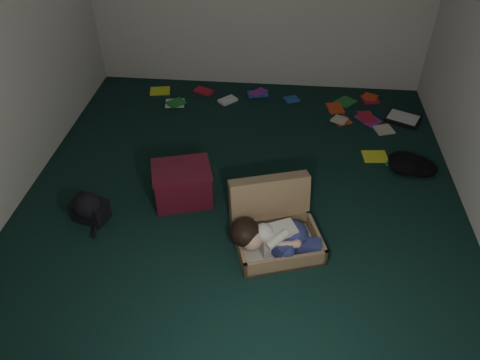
# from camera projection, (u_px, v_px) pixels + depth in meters

# --- Properties ---
(floor) EXTENTS (4.50, 4.50, 0.00)m
(floor) POSITION_uv_depth(u_px,v_px,m) (242.00, 199.00, 4.28)
(floor) COLOR black
(floor) RESTS_ON ground
(wall_front) EXTENTS (4.50, 0.00, 4.50)m
(wall_front) POSITION_uv_depth(u_px,v_px,m) (186.00, 340.00, 1.72)
(wall_front) COLOR silver
(wall_front) RESTS_ON ground
(suitcase) EXTENTS (0.83, 0.82, 0.49)m
(suitcase) POSITION_uv_depth(u_px,v_px,m) (274.00, 225.00, 3.81)
(suitcase) COLOR #8F734E
(suitcase) RESTS_ON floor
(person) EXTENTS (0.74, 0.37, 0.30)m
(person) POSITION_uv_depth(u_px,v_px,m) (274.00, 237.00, 3.65)
(person) COLOR silver
(person) RESTS_ON suitcase
(maroon_bin) EXTENTS (0.60, 0.53, 0.35)m
(maroon_bin) POSITION_uv_depth(u_px,v_px,m) (183.00, 184.00, 4.17)
(maroon_bin) COLOR #581121
(maroon_bin) RESTS_ON floor
(backpack) EXTENTS (0.42, 0.37, 0.21)m
(backpack) POSITION_uv_depth(u_px,v_px,m) (90.00, 209.00, 4.02)
(backpack) COLOR black
(backpack) RESTS_ON floor
(clothing_pile) EXTENTS (0.42, 0.35, 0.13)m
(clothing_pile) POSITION_uv_depth(u_px,v_px,m) (419.00, 163.00, 4.59)
(clothing_pile) COLOR black
(clothing_pile) RESTS_ON floor
(paper_tray) EXTENTS (0.44, 0.40, 0.05)m
(paper_tray) POSITION_uv_depth(u_px,v_px,m) (403.00, 119.00, 5.30)
(paper_tray) COLOR black
(paper_tray) RESTS_ON floor
(book_scatter) EXTENTS (2.94, 1.53, 0.02)m
(book_scatter) POSITION_uv_depth(u_px,v_px,m) (299.00, 111.00, 5.46)
(book_scatter) COLOR yellow
(book_scatter) RESTS_ON floor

